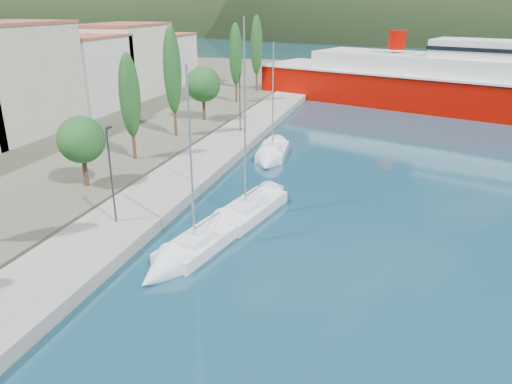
% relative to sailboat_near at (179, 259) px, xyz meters
% --- Properties ---
extents(ground, '(1400.00, 1400.00, 0.00)m').
position_rel_sailboat_near_xyz_m(ground, '(3.55, 109.28, -0.32)').
color(ground, '#163F51').
extents(quay, '(5.00, 88.00, 0.80)m').
position_rel_sailboat_near_xyz_m(quay, '(-5.45, 15.28, 0.08)').
color(quay, gray).
rests_on(quay, ground).
extents(town_buildings, '(9.20, 69.20, 11.30)m').
position_rel_sailboat_near_xyz_m(town_buildings, '(-28.45, 26.18, 5.25)').
color(town_buildings, beige).
rests_on(town_buildings, land_strip).
extents(tree_row, '(4.09, 64.71, 11.41)m').
position_rel_sailboat_near_xyz_m(tree_row, '(-11.32, 23.00, 5.57)').
color(tree_row, '#47301E').
rests_on(tree_row, land_strip).
extents(lamp_posts, '(0.15, 46.71, 6.06)m').
position_rel_sailboat_near_xyz_m(lamp_posts, '(-5.45, 3.96, 3.77)').
color(lamp_posts, '#2D2D33').
rests_on(lamp_posts, quay).
extents(sailboat_near, '(4.01, 8.50, 11.75)m').
position_rel_sailboat_near_xyz_m(sailboat_near, '(0.00, 0.00, 0.00)').
color(sailboat_near, silver).
rests_on(sailboat_near, ground).
extents(sailboat_mid, '(4.50, 10.04, 13.99)m').
position_rel_sailboat_near_xyz_m(sailboat_mid, '(1.23, 5.38, 0.02)').
color(sailboat_mid, silver).
rests_on(sailboat_mid, ground).
extents(sailboat_far, '(3.39, 8.05, 11.49)m').
position_rel_sailboat_near_xyz_m(sailboat_far, '(-0.12, 20.21, 0.01)').
color(sailboat_far, silver).
rests_on(sailboat_far, ground).
extents(ferry, '(54.63, 28.63, 10.70)m').
position_rel_sailboat_near_xyz_m(ferry, '(16.74, 50.62, 2.94)').
color(ferry, '#9D0700').
rests_on(ferry, ground).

